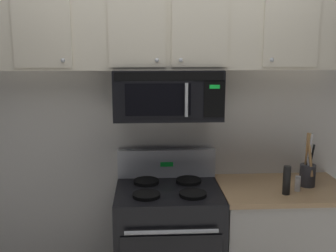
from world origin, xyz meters
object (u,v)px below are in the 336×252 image
object	(u,v)px
over_range_microwave	(168,94)
salt_shaker	(298,184)
stove_range	(168,244)
utensil_crock_charcoal	(308,170)
pepper_mill	(287,180)

from	to	relation	value
over_range_microwave	salt_shaker	bearing A→B (deg)	-12.88
stove_range	utensil_crock_charcoal	size ratio (longest dim) A/B	2.76
over_range_microwave	salt_shaker	xyz separation A→B (m)	(0.91, -0.21, -0.62)
utensil_crock_charcoal	pepper_mill	distance (m)	0.27
stove_range	pepper_mill	size ratio (longest dim) A/B	5.54
utensil_crock_charcoal	salt_shaker	bearing A→B (deg)	-136.83
pepper_mill	salt_shaker	bearing A→B (deg)	29.29
over_range_microwave	pepper_mill	xyz separation A→B (m)	(0.81, -0.27, -0.57)
over_range_microwave	salt_shaker	world-z (taller)	over_range_microwave
stove_range	over_range_microwave	world-z (taller)	over_range_microwave
pepper_mill	stove_range	bearing A→B (deg)	169.56
utensil_crock_charcoal	stove_range	bearing A→B (deg)	-179.42
stove_range	salt_shaker	bearing A→B (deg)	-5.77
utensil_crock_charcoal	over_range_microwave	bearing A→B (deg)	174.08
over_range_microwave	utensil_crock_charcoal	distance (m)	1.17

